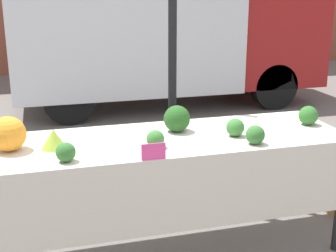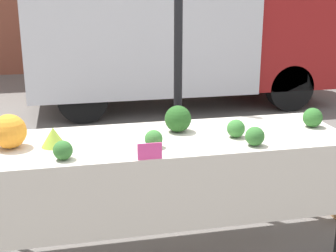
{
  "view_description": "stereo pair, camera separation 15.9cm",
  "coord_description": "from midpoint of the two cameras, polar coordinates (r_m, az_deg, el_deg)",
  "views": [
    {
      "loc": [
        -0.79,
        -2.84,
        1.81
      ],
      "look_at": [
        0.0,
        0.0,
        0.92
      ],
      "focal_mm": 50.0,
      "sensor_mm": 36.0,
      "label": 1
    },
    {
      "loc": [
        -0.63,
        -2.88,
        1.81
      ],
      "look_at": [
        0.0,
        0.0,
        0.92
      ],
      "focal_mm": 50.0,
      "sensor_mm": 36.0,
      "label": 2
    }
  ],
  "objects": [
    {
      "name": "ground_plane",
      "position": [
        3.46,
        1.36,
        -14.69
      ],
      "size": [
        40.0,
        40.0,
        0.0
      ],
      "primitive_type": "plane",
      "color": "slate"
    },
    {
      "name": "tent_pole",
      "position": [
        3.85,
        2.44,
        9.12
      ],
      "size": [
        0.07,
        0.07,
        2.58
      ],
      "color": "black",
      "rests_on": "ground_plane"
    },
    {
      "name": "parked_truck",
      "position": [
        7.2,
        1.08,
        12.29
      ],
      "size": [
        4.6,
        1.81,
        2.35
      ],
      "color": "silver",
      "rests_on": "ground_plane"
    },
    {
      "name": "market_table",
      "position": [
        3.08,
        1.74,
        -3.58
      ],
      "size": [
        2.4,
        0.77,
        0.84
      ],
      "color": "beige",
      "rests_on": "ground_plane"
    },
    {
      "name": "orange_cauliflower",
      "position": [
        3.01,
        -17.39,
        -0.64
      ],
      "size": [
        0.21,
        0.21,
        0.21
      ],
      "color": "orange",
      "rests_on": "market_table"
    },
    {
      "name": "romanesco_head",
      "position": [
        2.98,
        -12.33,
        -1.33
      ],
      "size": [
        0.15,
        0.15,
        0.12
      ],
      "color": "#93B238",
      "rests_on": "market_table"
    },
    {
      "name": "broccoli_head_0",
      "position": [
        3.21,
        2.64,
        0.87
      ],
      "size": [
        0.18,
        0.18,
        0.18
      ],
      "color": "#23511E",
      "rests_on": "market_table"
    },
    {
      "name": "broccoli_head_1",
      "position": [
        2.75,
        -11.09,
        -2.94
      ],
      "size": [
        0.11,
        0.11,
        0.11
      ],
      "color": "#336B2D",
      "rests_on": "market_table"
    },
    {
      "name": "broccoli_head_2",
      "position": [
        3.49,
        18.47,
        0.98
      ],
      "size": [
        0.14,
        0.14,
        0.14
      ],
      "color": "#2D6628",
      "rests_on": "market_table"
    },
    {
      "name": "broccoli_head_3",
      "position": [
        3.0,
        12.04,
        -1.25
      ],
      "size": [
        0.12,
        0.12,
        0.12
      ],
      "color": "#336B2D",
      "rests_on": "market_table"
    },
    {
      "name": "broccoli_head_4",
      "position": [
        2.9,
        -0.2,
        -1.58
      ],
      "size": [
        0.11,
        0.11,
        0.11
      ],
      "color": "#387533",
      "rests_on": "market_table"
    },
    {
      "name": "broccoli_head_5",
      "position": [
        3.13,
        9.72,
        -0.31
      ],
      "size": [
        0.12,
        0.12,
        0.12
      ],
      "color": "#387533",
      "rests_on": "market_table"
    },
    {
      "name": "price_sign",
      "position": [
        2.7,
        -0.55,
        -3.11
      ],
      "size": [
        0.14,
        0.01,
        0.1
      ],
      "color": "#EF4793",
      "rests_on": "market_table"
    }
  ]
}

